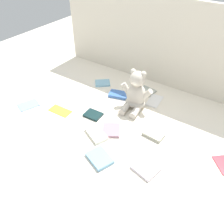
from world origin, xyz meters
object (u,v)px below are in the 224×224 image
(book_case_7, at_px, (153,135))
(book_case_12, at_px, (120,95))
(book_case_9, at_px, (96,134))
(book_case_5, at_px, (100,158))
(book_case_13, at_px, (93,115))
(book_case_0, at_px, (146,168))
(book_case_10, at_px, (111,130))
(book_case_2, at_px, (224,164))
(book_case_4, at_px, (155,100))
(book_case_6, at_px, (29,105))
(book_case_11, at_px, (96,99))
(book_case_1, at_px, (60,111))
(teddy_bear, at_px, (136,94))
(book_case_8, at_px, (103,83))
(book_case_3, at_px, (147,91))

(book_case_7, height_order, book_case_12, book_case_12)
(book_case_9, relative_size, book_case_12, 0.95)
(book_case_5, bearing_deg, book_case_13, 64.46)
(book_case_0, bearing_deg, book_case_9, 94.11)
(book_case_10, bearing_deg, book_case_7, 173.06)
(book_case_0, bearing_deg, book_case_2, -40.03)
(book_case_13, bearing_deg, book_case_10, 70.68)
(book_case_4, xyz_separation_m, book_case_12, (-0.22, -0.08, 0.01))
(book_case_5, height_order, book_case_12, book_case_12)
(book_case_2, distance_m, book_case_6, 1.17)
(book_case_11, bearing_deg, book_case_5, 174.37)
(book_case_4, height_order, book_case_9, book_case_9)
(book_case_6, bearing_deg, book_case_5, 12.90)
(book_case_4, relative_size, book_case_6, 1.13)
(book_case_7, xyz_separation_m, book_case_10, (-0.21, -0.10, -0.00))
(book_case_1, distance_m, book_case_5, 0.46)
(book_case_7, distance_m, book_case_13, 0.38)
(book_case_0, xyz_separation_m, book_case_10, (-0.28, 0.12, -0.00))
(book_case_5, bearing_deg, book_case_7, -5.15)
(book_case_1, bearing_deg, book_case_5, -113.96)
(book_case_13, bearing_deg, book_case_2, 91.64)
(book_case_1, relative_size, book_case_5, 1.13)
(teddy_bear, relative_size, book_case_13, 2.47)
(book_case_1, relative_size, book_case_7, 1.29)
(book_case_5, height_order, book_case_13, book_case_5)
(book_case_1, relative_size, book_case_9, 1.07)
(book_case_1, distance_m, book_case_6, 0.22)
(book_case_8, bearing_deg, book_case_11, -16.49)
(teddy_bear, distance_m, book_case_0, 0.49)
(book_case_2, bearing_deg, book_case_1, 147.23)
(book_case_2, height_order, book_case_7, book_case_7)
(book_case_10, distance_m, book_case_13, 0.17)
(book_case_0, bearing_deg, book_case_7, 29.63)
(book_case_5, bearing_deg, book_case_6, 102.70)
(book_case_10, bearing_deg, book_case_2, 158.91)
(book_case_7, bearing_deg, book_case_2, 95.65)
(book_case_5, xyz_separation_m, book_case_11, (-0.31, 0.39, -0.01))
(teddy_bear, bearing_deg, book_case_10, -95.42)
(book_case_4, bearing_deg, book_case_3, 138.33)
(book_case_6, distance_m, book_case_7, 0.81)
(book_case_10, distance_m, book_case_11, 0.32)
(book_case_1, xyz_separation_m, book_case_12, (0.22, 0.34, 0.01))
(book_case_8, bearing_deg, book_case_3, 65.14)
(book_case_1, height_order, book_case_7, book_case_7)
(book_case_3, distance_m, book_case_13, 0.43)
(teddy_bear, relative_size, book_case_1, 1.79)
(book_case_0, xyz_separation_m, book_case_12, (-0.42, 0.43, 0.00))
(book_case_3, relative_size, book_case_12, 0.75)
(book_case_1, bearing_deg, book_case_4, -48.68)
(book_case_9, distance_m, book_case_12, 0.40)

